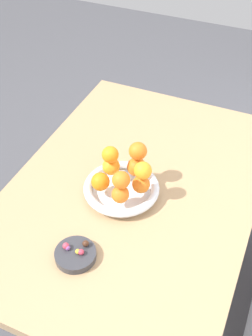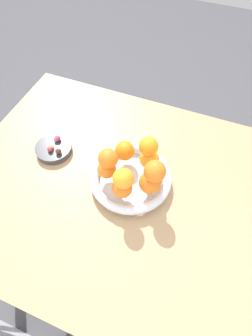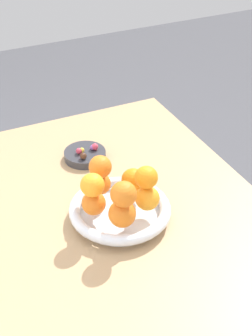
# 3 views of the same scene
# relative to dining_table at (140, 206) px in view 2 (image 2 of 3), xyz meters

# --- Properties ---
(ground_plane) EXTENTS (6.00, 6.00, 0.00)m
(ground_plane) POSITION_rel_dining_table_xyz_m (0.00, 0.00, -0.65)
(ground_plane) COLOR #4C4C51
(dining_table) EXTENTS (1.10, 0.76, 0.74)m
(dining_table) POSITION_rel_dining_table_xyz_m (0.00, 0.00, 0.00)
(dining_table) COLOR tan
(dining_table) RESTS_ON ground_plane
(fruit_bowl) EXTENTS (0.24, 0.24, 0.04)m
(fruit_bowl) POSITION_rel_dining_table_xyz_m (0.04, -0.02, 0.11)
(fruit_bowl) COLOR silver
(fruit_bowl) RESTS_ON dining_table
(candy_dish) EXTENTS (0.11, 0.11, 0.02)m
(candy_dish) POSITION_rel_dining_table_xyz_m (0.31, -0.04, 0.10)
(candy_dish) COLOR #333338
(candy_dish) RESTS_ON dining_table
(orange_0) EXTENTS (0.06, 0.06, 0.06)m
(orange_0) POSITION_rel_dining_table_xyz_m (0.01, -0.08, 0.16)
(orange_0) COLOR orange
(orange_0) RESTS_ON fruit_bowl
(orange_1) EXTENTS (0.06, 0.06, 0.06)m
(orange_1) POSITION_rel_dining_table_xyz_m (0.08, -0.08, 0.16)
(orange_1) COLOR orange
(orange_1) RESTS_ON fruit_bowl
(orange_2) EXTENTS (0.05, 0.05, 0.05)m
(orange_2) POSITION_rel_dining_table_xyz_m (0.10, -0.00, 0.15)
(orange_2) COLOR orange
(orange_2) RESTS_ON fruit_bowl
(orange_3) EXTENTS (0.05, 0.05, 0.05)m
(orange_3) POSITION_rel_dining_table_xyz_m (0.04, 0.04, 0.16)
(orange_3) COLOR orange
(orange_3) RESTS_ON fruit_bowl
(orange_4) EXTENTS (0.06, 0.06, 0.06)m
(orange_4) POSITION_rel_dining_table_xyz_m (-0.02, -0.00, 0.16)
(orange_4) COLOR orange
(orange_4) RESTS_ON fruit_bowl
(orange_5) EXTENTS (0.05, 0.05, 0.05)m
(orange_5) POSITION_rel_dining_table_xyz_m (0.04, 0.04, 0.21)
(orange_5) COLOR orange
(orange_5) RESTS_ON orange_3
(orange_6) EXTENTS (0.06, 0.06, 0.06)m
(orange_6) POSITION_rel_dining_table_xyz_m (-0.03, 0.00, 0.22)
(orange_6) COLOR orange
(orange_6) RESTS_ON orange_4
(orange_7) EXTENTS (0.05, 0.05, 0.05)m
(orange_7) POSITION_rel_dining_table_xyz_m (0.01, -0.07, 0.21)
(orange_7) COLOR orange
(orange_7) RESTS_ON orange_0
(orange_8) EXTENTS (0.05, 0.05, 0.05)m
(orange_8) POSITION_rel_dining_table_xyz_m (0.10, -0.00, 0.21)
(orange_8) COLOR orange
(orange_8) RESTS_ON orange_2
(candy_ball_0) EXTENTS (0.02, 0.02, 0.02)m
(candy_ball_0) POSITION_rel_dining_table_xyz_m (0.31, -0.02, 0.12)
(candy_ball_0) COLOR #C6384C
(candy_ball_0) RESTS_ON candy_dish
(candy_ball_1) EXTENTS (0.02, 0.02, 0.02)m
(candy_ball_1) POSITION_rel_dining_table_xyz_m (0.31, -0.07, 0.12)
(candy_ball_1) COLOR #C6384C
(candy_ball_1) RESTS_ON candy_dish
(candy_ball_2) EXTENTS (0.01, 0.01, 0.01)m
(candy_ball_2) POSITION_rel_dining_table_xyz_m (0.31, -0.03, 0.12)
(candy_ball_2) COLOR gold
(candy_ball_2) RESTS_ON candy_dish
(candy_ball_3) EXTENTS (0.01, 0.01, 0.01)m
(candy_ball_3) POSITION_rel_dining_table_xyz_m (0.31, -0.06, 0.12)
(candy_ball_3) COLOR #8C4C99
(candy_ball_3) RESTS_ON candy_dish
(candy_ball_4) EXTENTS (0.02, 0.02, 0.02)m
(candy_ball_4) POSITION_rel_dining_table_xyz_m (0.28, -0.03, 0.12)
(candy_ball_4) COLOR #472819
(candy_ball_4) RESTS_ON candy_dish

